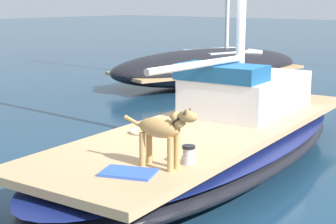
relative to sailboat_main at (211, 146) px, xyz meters
name	(u,v)px	position (x,y,z in m)	size (l,w,h in m)	color
ground_plane	(211,167)	(0.00, 0.00, -0.34)	(120.00, 120.00, 0.00)	navy
sailboat_main	(211,146)	(0.00, 0.00, 0.00)	(3.30, 7.47, 0.66)	black
cabin_house	(245,91)	(-0.13, 1.11, 0.67)	(1.64, 2.36, 0.84)	silver
dog_tan	(163,130)	(0.79, -2.03, 0.75)	(0.94, 0.29, 0.70)	tan
deck_winch	(189,155)	(0.91, -1.73, 0.42)	(0.16, 0.16, 0.21)	#B7B7BC
coiled_rope	(141,131)	(-0.45, -1.05, 0.35)	(0.32, 0.32, 0.04)	beige
deck_towel	(128,173)	(0.65, -2.43, 0.34)	(0.56, 0.36, 0.03)	blue
moored_boat_port_side	(209,66)	(-4.66, 6.41, 0.23)	(4.31, 6.90, 7.99)	black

